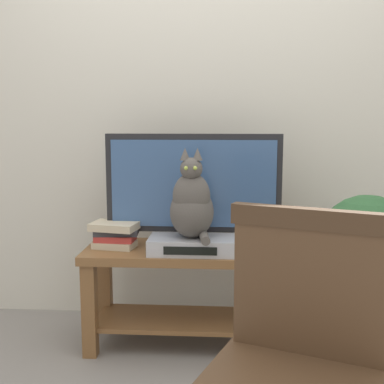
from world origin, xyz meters
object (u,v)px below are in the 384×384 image
media_box (192,245)px  potted_plant (366,256)px  tv (193,188)px  book_stack (115,234)px  tv_stand (193,279)px  cat (192,204)px  wooden_chair (297,355)px

media_box → potted_plant: bearing=-8.1°
tv → book_stack: 0.48m
tv_stand → media_box: (0.00, -0.08, 0.21)m
media_box → cat: size_ratio=0.95×
media_box → potted_plant: 0.84m
media_box → tv_stand: bearing=90.8°
tv → cat: bearing=-89.2°
media_box → book_stack: size_ratio=1.65×
media_box → tv: bearing=90.4°
wooden_chair → book_stack: bearing=122.4°
tv_stand → cat: (0.00, -0.09, 0.42)m
book_stack → potted_plant: 1.25m
tv_stand → cat: bearing=-88.7°
tv → media_box: (0.00, -0.14, -0.27)m
tv_stand → book_stack: (-0.41, -0.01, 0.24)m
tv → wooden_chair: (0.37, -1.28, -0.28)m
tv → wooden_chair: size_ratio=0.97×
tv → media_box: tv is taller
wooden_chair → potted_plant: 1.12m
wooden_chair → tv: bearing=105.9°
book_stack → potted_plant: bearing=-9.0°
wooden_chair → potted_plant: (0.46, 1.02, -0.00)m
tv_stand → cat: cat is taller
cat → potted_plant: size_ratio=0.53×
media_box → wooden_chair: bearing=-72.2°
tv → potted_plant: (0.83, -0.26, -0.28)m
tv → potted_plant: size_ratio=1.08×
tv → wooden_chair: 1.36m
book_stack → potted_plant: size_ratio=0.31×
tv_stand → potted_plant: (0.83, -0.20, 0.20)m
cat → wooden_chair: bearing=-72.1°
potted_plant → tv: bearing=162.5°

